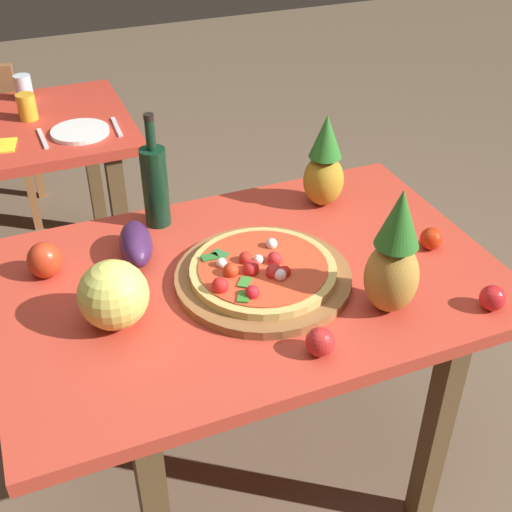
{
  "coord_description": "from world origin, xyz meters",
  "views": [
    {
      "loc": [
        -0.53,
        -1.34,
        1.83
      ],
      "look_at": [
        0.02,
        0.01,
        0.81
      ],
      "focal_mm": 46.85,
      "sensor_mm": 36.0,
      "label": 1
    }
  ],
  "objects": [
    {
      "name": "melon",
      "position": [
        -0.37,
        -0.06,
        0.84
      ],
      "size": [
        0.17,
        0.17,
        0.17
      ],
      "primitive_type": "sphere",
      "color": "#D9D85F",
      "rests_on": "display_table"
    },
    {
      "name": "tomato_near_board",
      "position": [
        0.04,
        -0.34,
        0.79
      ],
      "size": [
        0.07,
        0.07,
        0.07
      ],
      "primitive_type": "sphere",
      "color": "red",
      "rests_on": "display_table"
    },
    {
      "name": "pineapple_right",
      "position": [
        0.27,
        -0.26,
        0.91
      ],
      "size": [
        0.13,
        0.13,
        0.34
      ],
      "color": "#B08035",
      "rests_on": "display_table"
    },
    {
      "name": "eggplant",
      "position": [
        -0.26,
        0.2,
        0.8
      ],
      "size": [
        0.12,
        0.21,
        0.09
      ],
      "primitive_type": "ellipsoid",
      "rotation": [
        0.0,
        0.0,
        1.41
      ],
      "color": "#40204B",
      "rests_on": "display_table"
    },
    {
      "name": "wine_bottle",
      "position": [
        -0.15,
        0.35,
        0.89
      ],
      "size": [
        0.08,
        0.08,
        0.35
      ],
      "color": "black",
      "rests_on": "display_table"
    },
    {
      "name": "display_table",
      "position": [
        0.0,
        0.0,
        0.67
      ],
      "size": [
        1.34,
        0.89,
        0.76
      ],
      "color": "brown",
      "rests_on": "ground_plane"
    },
    {
      "name": "drinking_glass_water",
      "position": [
        -0.41,
        1.52,
        0.81
      ],
      "size": [
        0.07,
        0.07,
        0.1
      ],
      "primitive_type": "cylinder",
      "color": "silver",
      "rests_on": "background_table"
    },
    {
      "name": "knife_utensil",
      "position": [
        -0.12,
        1.09,
        0.76
      ],
      "size": [
        0.02,
        0.18,
        0.01
      ],
      "primitive_type": "cube",
      "rotation": [
        0.0,
        0.0,
        -0.04
      ],
      "color": "silver",
      "rests_on": "background_table"
    },
    {
      "name": "drinking_glass_juice",
      "position": [
        -0.43,
        1.3,
        0.81
      ],
      "size": [
        0.07,
        0.07,
        0.1
      ],
      "primitive_type": "cylinder",
      "color": "gold",
      "rests_on": "background_table"
    },
    {
      "name": "ground_plane",
      "position": [
        0.0,
        0.0,
        0.0
      ],
      "size": [
        10.0,
        10.0,
        0.0
      ],
      "primitive_type": "plane",
      "color": "brown"
    },
    {
      "name": "background_table",
      "position": [
        -0.5,
        1.26,
        0.63
      ],
      "size": [
        0.9,
        0.74,
        0.76
      ],
      "color": "brown",
      "rests_on": "ground_plane"
    },
    {
      "name": "pizza",
      "position": [
        0.02,
        -0.04,
        0.8
      ],
      "size": [
        0.39,
        0.39,
        0.06
      ],
      "color": "tan",
      "rests_on": "pizza_board"
    },
    {
      "name": "pineapple_left",
      "position": [
        0.36,
        0.27,
        0.89
      ],
      "size": [
        0.13,
        0.13,
        0.3
      ],
      "color": "#AF8425",
      "rests_on": "display_table"
    },
    {
      "name": "dinner_plate",
      "position": [
        -0.26,
        1.09,
        0.77
      ],
      "size": [
        0.22,
        0.22,
        0.02
      ],
      "primitive_type": "cylinder",
      "color": "white",
      "rests_on": "background_table"
    },
    {
      "name": "pizza_board",
      "position": [
        0.02,
        -0.04,
        0.77
      ],
      "size": [
        0.47,
        0.47,
        0.02
      ],
      "primitive_type": "cylinder",
      "color": "brown",
      "rests_on": "display_table"
    },
    {
      "name": "fork_utensil",
      "position": [
        -0.4,
        1.09,
        0.76
      ],
      "size": [
        0.02,
        0.18,
        0.01
      ],
      "primitive_type": "cube",
      "rotation": [
        0.0,
        0.0,
        0.03
      ],
      "color": "silver",
      "rests_on": "background_table"
    },
    {
      "name": "bell_pepper",
      "position": [
        -0.5,
        0.21,
        0.8
      ],
      "size": [
        0.09,
        0.09,
        0.1
      ],
      "primitive_type": "ellipsoid",
      "color": "red",
      "rests_on": "display_table"
    },
    {
      "name": "tomato_beside_pepper",
      "position": [
        0.53,
        -0.07,
        0.79
      ],
      "size": [
        0.06,
        0.06,
        0.06
      ],
      "primitive_type": "sphere",
      "color": "red",
      "rests_on": "display_table"
    },
    {
      "name": "tomato_at_corner",
      "position": [
        0.51,
        -0.36,
        0.79
      ],
      "size": [
        0.07,
        0.07,
        0.07
      ],
      "primitive_type": "sphere",
      "color": "red",
      "rests_on": "display_table"
    }
  ]
}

